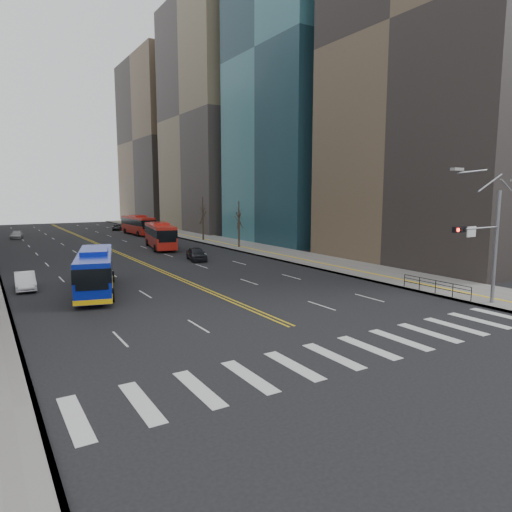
% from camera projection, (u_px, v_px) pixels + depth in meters
% --- Properties ---
extents(ground, '(220.00, 220.00, 0.00)m').
position_uv_depth(ground, '(351.00, 352.00, 22.71)').
color(ground, black).
extents(sidewalk_right, '(7.00, 130.00, 0.15)m').
position_uv_depth(sidewalk_right, '(232.00, 244.00, 69.76)').
color(sidewalk_right, gray).
rests_on(sidewalk_right, ground).
extents(crosswalk, '(26.70, 4.00, 0.01)m').
position_uv_depth(crosswalk, '(351.00, 352.00, 22.71)').
color(crosswalk, silver).
rests_on(crosswalk, ground).
extents(centerline, '(0.55, 100.00, 0.01)m').
position_uv_depth(centerline, '(99.00, 244.00, 69.21)').
color(centerline, gold).
rests_on(centerline, ground).
extents(office_towers, '(83.00, 134.00, 58.00)m').
position_uv_depth(office_towers, '(75.00, 97.00, 77.36)').
color(office_towers, gray).
rests_on(office_towers, ground).
extents(signal_mast, '(5.37, 0.37, 9.39)m').
position_uv_depth(signal_mast, '(484.00, 237.00, 30.82)').
color(signal_mast, slate).
rests_on(signal_mast, ground).
extents(pedestrian_railing, '(0.06, 6.06, 1.02)m').
position_uv_depth(pedestrian_railing, '(436.00, 285.00, 35.04)').
color(pedestrian_railing, black).
rests_on(pedestrian_railing, sidewalk_right).
extents(street_trees, '(35.20, 47.20, 7.60)m').
position_uv_depth(street_trees, '(70.00, 221.00, 47.54)').
color(street_trees, '#2F261D').
rests_on(street_trees, ground).
extents(blue_bus, '(5.37, 12.15, 3.47)m').
position_uv_depth(blue_bus, '(95.00, 270.00, 35.99)').
color(blue_bus, '#0A1DA3').
rests_on(blue_bus, ground).
extents(red_bus_near, '(4.73, 11.90, 3.67)m').
position_uv_depth(red_bus_near, '(160.00, 234.00, 64.11)').
color(red_bus_near, red).
rests_on(red_bus_near, ground).
extents(red_bus_far, '(3.21, 11.61, 3.65)m').
position_uv_depth(red_bus_far, '(138.00, 224.00, 84.77)').
color(red_bus_far, red).
rests_on(red_bus_far, ground).
extents(car_white, '(1.67, 4.35, 1.42)m').
position_uv_depth(car_white, '(25.00, 281.00, 37.09)').
color(car_white, white).
rests_on(car_white, ground).
extents(car_dark_mid, '(2.64, 4.75, 1.53)m').
position_uv_depth(car_dark_mid, '(196.00, 254.00, 52.97)').
color(car_dark_mid, black).
rests_on(car_dark_mid, ground).
extents(car_silver, '(2.46, 4.53, 1.25)m').
position_uv_depth(car_silver, '(16.00, 235.00, 77.60)').
color(car_silver, '#9F9FA4').
rests_on(car_silver, ground).
extents(car_dark_far, '(2.83, 4.50, 1.16)m').
position_uv_depth(car_dark_far, '(117.00, 227.00, 94.94)').
color(car_dark_far, black).
rests_on(car_dark_far, ground).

